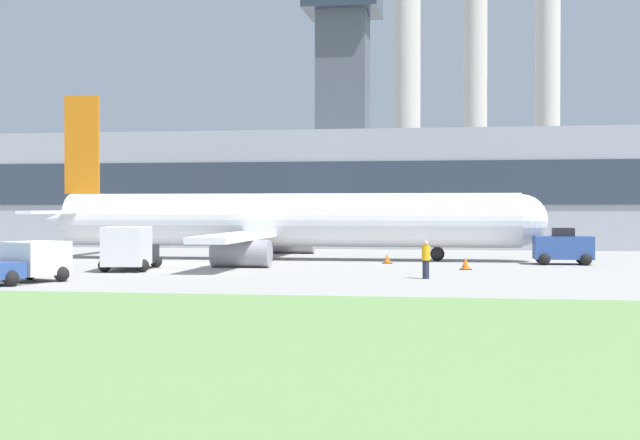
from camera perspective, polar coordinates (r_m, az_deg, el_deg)
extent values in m
plane|color=#999691|center=(53.38, -7.37, -2.84)|extent=(400.00, 400.00, 0.00)
cube|color=#9EA3AD|center=(80.03, -1.83, 1.87)|extent=(73.34, 14.23, 9.76)
cube|color=#2D3847|center=(73.01, -2.89, 2.36)|extent=(71.88, 0.16, 3.51)
cube|color=#4C515B|center=(79.57, 1.49, 5.80)|extent=(4.38, 4.38, 20.63)
cylinder|color=beige|center=(114.07, 5.58, 7.30)|extent=(3.43, 3.43, 32.58)
cylinder|color=beige|center=(116.43, 9.90, 7.56)|extent=(3.05, 3.05, 34.23)
cylinder|color=beige|center=(114.66, 14.35, 6.80)|extent=(3.08, 3.08, 30.83)
cylinder|color=white|center=(57.75, -2.08, 0.01)|extent=(29.65, 3.44, 3.44)
sphere|color=white|center=(56.80, 12.76, -0.03)|extent=(3.26, 3.26, 3.26)
cone|color=white|center=(62.31, -15.58, 0.04)|extent=(3.78, 3.26, 3.26)
cube|color=orange|center=(62.16, -14.99, 4.67)|extent=(2.40, 0.24, 6.62)
cube|color=white|center=(58.45, -16.68, 0.49)|extent=(0.98, 7.97, 0.20)
cube|color=white|center=(65.73, -13.67, 0.53)|extent=(0.98, 7.97, 0.20)
cube|color=white|center=(50.94, -5.30, -1.07)|extent=(2.17, 13.29, 0.36)
cube|color=white|center=(65.25, -2.12, -0.66)|extent=(2.17, 13.29, 0.36)
cylinder|color=gray|center=(50.55, -5.07, -2.15)|extent=(3.32, 1.58, 1.58)
cylinder|color=gray|center=(65.58, -1.80, -1.47)|extent=(3.32, 1.58, 1.58)
cylinder|color=#59595B|center=(56.74, 7.52, -1.52)|extent=(0.20, 0.20, 1.27)
sphere|color=black|center=(56.77, 7.52, -2.17)|extent=(0.90, 0.90, 0.90)
cylinder|color=#59595B|center=(56.19, -5.50, -1.54)|extent=(0.20, 0.20, 1.27)
sphere|color=black|center=(56.22, -5.50, -2.19)|extent=(0.90, 0.90, 0.90)
cylinder|color=#59595B|center=(60.68, -4.41, -1.37)|extent=(0.20, 0.20, 1.27)
sphere|color=black|center=(60.71, -4.41, -1.97)|extent=(0.90, 0.90, 0.90)
cube|color=#2D4C93|center=(54.90, 15.30, -1.72)|extent=(3.46, 1.83, 1.36)
cube|color=black|center=(54.87, 15.30, -0.75)|extent=(1.23, 1.23, 0.50)
sphere|color=black|center=(54.32, 16.66, -2.43)|extent=(0.70, 0.70, 0.70)
sphere|color=black|center=(55.91, 16.38, -2.34)|extent=(0.70, 0.70, 0.70)
sphere|color=black|center=(53.97, 14.17, -2.45)|extent=(0.70, 0.70, 0.70)
sphere|color=black|center=(55.57, 13.96, -2.35)|extent=(0.70, 0.70, 0.70)
cube|color=#232328|center=(51.12, -11.58, -2.10)|extent=(2.34, 2.10, 0.99)
cube|color=silver|center=(48.45, -12.26, -1.63)|extent=(2.53, 3.37, 2.06)
sphere|color=black|center=(51.07, -10.46, -2.62)|extent=(0.70, 0.70, 0.70)
sphere|color=black|center=(51.49, -12.64, -2.60)|extent=(0.70, 0.70, 0.70)
sphere|color=black|center=(47.53, -11.29, -2.87)|extent=(0.70, 0.70, 0.70)
sphere|color=black|center=(47.98, -13.62, -2.85)|extent=(0.70, 0.70, 0.70)
cube|color=silver|center=(42.68, -17.78, -2.34)|extent=(2.96, 3.11, 1.52)
sphere|color=black|center=(40.45, -19.18, -3.55)|extent=(0.70, 0.70, 0.70)
sphere|color=black|center=(43.91, -18.09, -3.20)|extent=(0.70, 0.70, 0.70)
sphere|color=black|center=(42.37, -16.21, -3.34)|extent=(0.70, 0.70, 0.70)
cylinder|color=#23283D|center=(42.63, 6.79, -3.17)|extent=(0.33, 0.33, 0.88)
cylinder|color=#F2A514|center=(42.58, 6.79, -2.11)|extent=(0.41, 0.41, 0.70)
sphere|color=tan|center=(42.56, 6.79, -1.48)|extent=(0.24, 0.24, 0.24)
cube|color=black|center=(54.17, 4.32, -2.77)|extent=(0.62, 0.62, 0.03)
cone|color=orange|center=(54.15, 4.32, -2.47)|extent=(0.44, 0.44, 0.60)
cube|color=black|center=(49.25, 9.30, -3.13)|extent=(0.66, 0.66, 0.03)
cone|color=orange|center=(49.23, 9.30, -2.76)|extent=(0.47, 0.47, 0.68)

